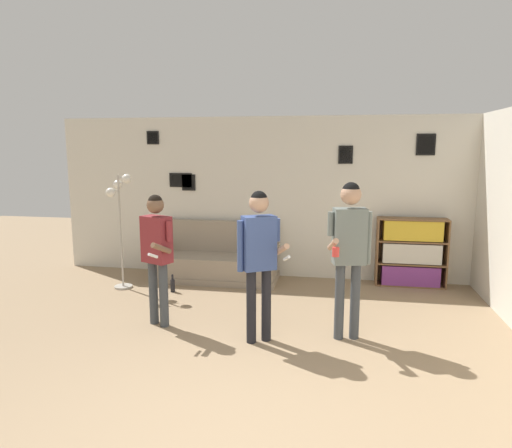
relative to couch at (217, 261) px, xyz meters
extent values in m
plane|color=#937A5B|center=(1.21, -4.24, -0.31)|extent=(20.00, 20.00, 0.00)
cube|color=silver|center=(1.21, 0.41, 1.04)|extent=(8.18, 0.06, 2.70)
cube|color=black|center=(2.07, 0.37, 1.77)|extent=(0.23, 0.02, 0.29)
cube|color=gray|center=(2.07, 0.36, 1.77)|extent=(0.19, 0.01, 0.24)
cube|color=black|center=(3.30, 0.37, 1.93)|extent=(0.29, 0.02, 0.34)
cube|color=beige|center=(3.30, 0.36, 1.93)|extent=(0.24, 0.01, 0.29)
cube|color=black|center=(-0.58, 0.37, 1.29)|extent=(0.24, 0.02, 0.28)
cube|color=gray|center=(-0.58, 0.36, 1.29)|extent=(0.19, 0.01, 0.23)
cube|color=black|center=(-0.73, 0.37, 1.33)|extent=(0.40, 0.02, 0.24)
cube|color=#B2B2BC|center=(-0.73, 0.36, 1.33)|extent=(0.36, 0.01, 0.20)
cube|color=black|center=(-1.21, 0.37, 2.05)|extent=(0.22, 0.02, 0.23)
cube|color=gray|center=(-1.21, 0.36, 2.05)|extent=(0.17, 0.01, 0.18)
cube|color=gray|center=(0.00, -0.06, -0.26)|extent=(2.05, 0.80, 0.10)
cube|color=gray|center=(0.00, -0.06, -0.05)|extent=(1.99, 0.74, 0.32)
cube|color=gray|center=(0.00, 0.27, 0.38)|extent=(1.99, 0.14, 0.53)
cube|color=gray|center=(-0.96, -0.06, 0.20)|extent=(0.12, 0.74, 0.18)
cube|color=gray|center=(0.96, -0.06, 0.20)|extent=(0.12, 0.74, 0.18)
cube|color=brown|center=(2.61, 0.19, 0.24)|extent=(0.02, 0.30, 1.09)
cube|color=brown|center=(3.67, 0.19, 0.24)|extent=(0.02, 0.30, 1.09)
cube|color=brown|center=(3.14, 0.33, 0.24)|extent=(1.08, 0.01, 1.09)
cube|color=brown|center=(3.14, 0.19, -0.29)|extent=(1.03, 0.30, 0.02)
cube|color=brown|center=(3.14, 0.19, 0.78)|extent=(1.03, 0.30, 0.02)
cube|color=brown|center=(3.14, 0.19, 0.06)|extent=(1.03, 0.30, 0.02)
cube|color=brown|center=(3.14, 0.19, 0.42)|extent=(1.03, 0.30, 0.02)
cube|color=#7F3889|center=(3.14, 0.18, -0.13)|extent=(0.89, 0.26, 0.31)
cube|color=beige|center=(3.14, 0.18, 0.24)|extent=(0.89, 0.26, 0.31)
cube|color=gold|center=(3.14, 0.18, 0.60)|extent=(0.89, 0.26, 0.31)
cylinder|color=#ADA89E|center=(-1.33, -0.74, -0.29)|extent=(0.28, 0.28, 0.03)
cylinder|color=#ADA89E|center=(-1.33, -0.74, 0.60)|extent=(0.03, 0.03, 1.75)
cylinder|color=#ADA89E|center=(-1.26, -0.74, 1.45)|extent=(0.02, 0.16, 0.02)
sphere|color=white|center=(-1.19, -0.74, 1.42)|extent=(0.15, 0.15, 0.15)
cylinder|color=#ADA89E|center=(-1.37, -0.67, 1.35)|extent=(0.15, 0.09, 0.02)
sphere|color=white|center=(-1.40, -0.61, 1.32)|extent=(0.15, 0.15, 0.15)
cylinder|color=#ADA89E|center=(-1.37, -0.80, 1.25)|extent=(0.15, 0.09, 0.02)
sphere|color=white|center=(-1.40, -0.86, 1.22)|extent=(0.15, 0.15, 0.15)
cylinder|color=#3D4247|center=(-0.26, -2.04, 0.10)|extent=(0.11, 0.11, 0.80)
cylinder|color=#3D4247|center=(-0.10, -2.12, 0.10)|extent=(0.11, 0.11, 0.80)
cube|color=maroon|center=(-0.18, -2.08, 0.78)|extent=(0.41, 0.33, 0.57)
sphere|color=brown|center=(-0.18, -2.08, 1.20)|extent=(0.21, 0.21, 0.21)
sphere|color=black|center=(-0.18, -2.08, 1.24)|extent=(0.18, 0.18, 0.18)
cylinder|color=maroon|center=(0.02, -2.17, 0.91)|extent=(0.07, 0.07, 0.24)
cylinder|color=brown|center=(-0.04, -2.29, 0.72)|extent=(0.18, 0.29, 0.18)
cylinder|color=white|center=(-0.09, -2.41, 0.66)|extent=(0.09, 0.14, 0.09)
cylinder|color=maroon|center=(-0.38, -1.99, 0.76)|extent=(0.07, 0.07, 0.54)
cylinder|color=black|center=(1.05, -2.39, 0.12)|extent=(0.11, 0.11, 0.85)
cylinder|color=black|center=(1.21, -2.30, 0.12)|extent=(0.11, 0.11, 0.85)
cube|color=#384C84|center=(1.13, -2.35, 0.84)|extent=(0.41, 0.35, 0.60)
sphere|color=tan|center=(1.13, -2.35, 1.29)|extent=(0.22, 0.22, 0.22)
sphere|color=black|center=(1.13, -2.35, 1.33)|extent=(0.19, 0.19, 0.19)
cylinder|color=#384C84|center=(1.32, -2.24, 0.98)|extent=(0.07, 0.07, 0.25)
cylinder|color=tan|center=(1.38, -2.36, 0.78)|extent=(0.21, 0.30, 0.19)
cylinder|color=white|center=(1.45, -2.49, 0.72)|extent=(0.10, 0.14, 0.09)
cylinder|color=#384C84|center=(0.94, -2.45, 0.82)|extent=(0.07, 0.07, 0.57)
cylinder|color=#3D4247|center=(2.03, -2.11, 0.14)|extent=(0.11, 0.11, 0.89)
cylinder|color=#3D4247|center=(2.20, -2.07, 0.14)|extent=(0.11, 0.11, 0.89)
cube|color=slate|center=(2.11, -2.09, 0.90)|extent=(0.39, 0.27, 0.63)
sphere|color=tan|center=(2.11, -2.09, 1.37)|extent=(0.23, 0.23, 0.23)
sphere|color=black|center=(2.11, -2.09, 1.41)|extent=(0.20, 0.20, 0.20)
cylinder|color=slate|center=(2.32, -2.04, 0.88)|extent=(0.07, 0.07, 0.59)
cylinder|color=slate|center=(1.90, -2.14, 1.05)|extent=(0.07, 0.07, 0.27)
cylinder|color=tan|center=(1.94, -2.28, 0.84)|extent=(0.13, 0.33, 0.20)
cylinder|color=red|center=(1.97, -2.42, 0.79)|extent=(0.08, 0.08, 0.10)
cylinder|color=black|center=(-0.48, -0.80, -0.21)|extent=(0.07, 0.07, 0.19)
cylinder|color=black|center=(-0.48, -0.80, -0.07)|extent=(0.03, 0.03, 0.08)
camera|label=1|loc=(1.97, -7.20, 1.88)|focal=32.00mm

